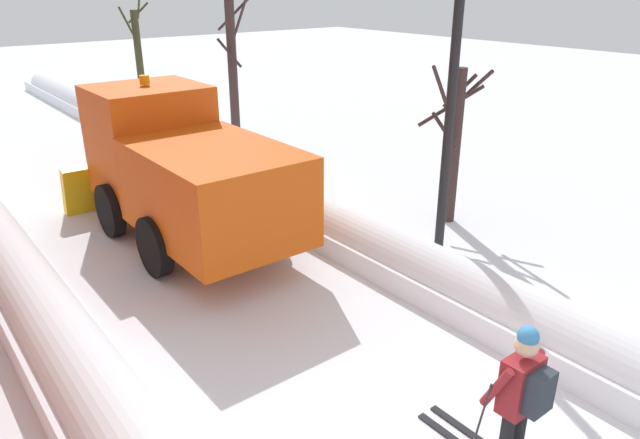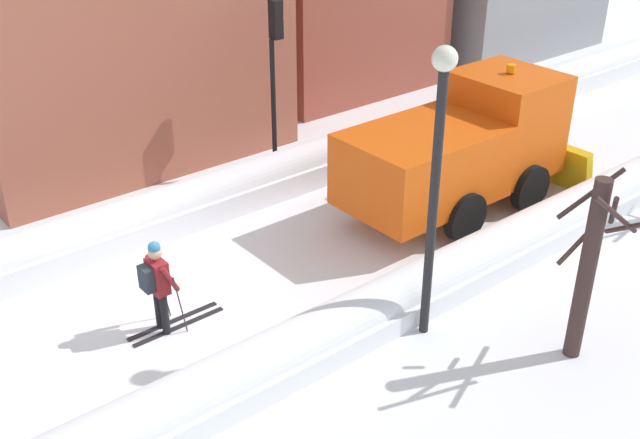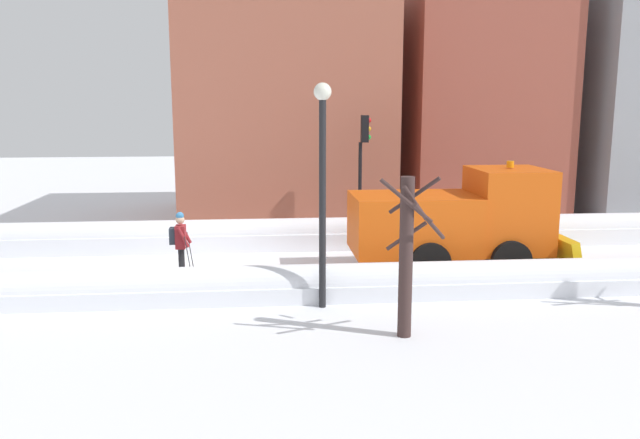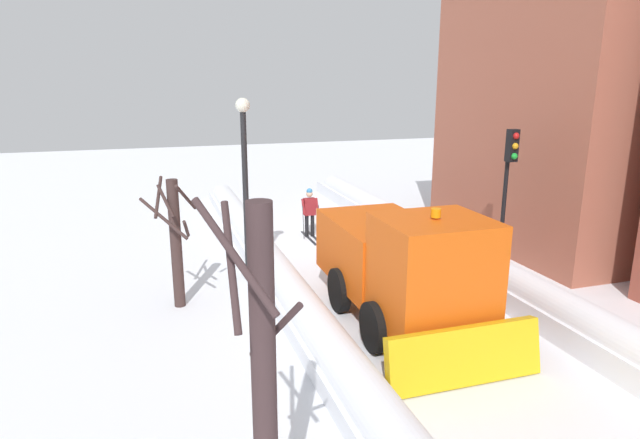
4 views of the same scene
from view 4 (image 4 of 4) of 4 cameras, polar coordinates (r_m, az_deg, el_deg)
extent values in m
plane|color=white|center=(11.51, 16.86, -15.41)|extent=(80.00, 80.00, 0.00)
cube|color=white|center=(13.03, 27.19, -11.44)|extent=(1.10, 36.00, 0.55)
cylinder|color=white|center=(12.92, 27.33, -10.34)|extent=(0.90, 34.20, 0.90)
cube|color=white|center=(10.26, 3.55, -17.43)|extent=(1.10, 36.00, 0.40)
cylinder|color=white|center=(10.15, 3.57, -16.47)|extent=(0.90, 34.20, 0.90)
cube|color=#9E5642|center=(21.47, 27.26, 9.61)|extent=(8.31, 7.99, 8.76)
cube|color=#DB510F|center=(13.90, 6.24, -3.27)|extent=(2.30, 3.40, 1.60)
cube|color=#DB510F|center=(11.51, 11.72, -5.48)|extent=(2.20, 2.00, 2.30)
cube|color=black|center=(10.57, 14.39, -4.54)|extent=(1.85, 0.06, 1.01)
cube|color=gold|center=(10.94, 14.92, -13.65)|extent=(3.20, 0.46, 1.13)
cylinder|color=orange|center=(11.15, 12.05, 0.67)|extent=(0.20, 0.20, 0.18)
cylinder|color=black|center=(12.76, 15.36, -9.48)|extent=(0.25, 1.10, 1.10)
cylinder|color=black|center=(11.74, 5.69, -11.18)|extent=(0.25, 1.10, 1.10)
cylinder|color=black|center=(14.50, 10.66, -6.24)|extent=(0.25, 1.10, 1.10)
cylinder|color=black|center=(13.61, 2.01, -7.39)|extent=(0.25, 1.10, 1.10)
cylinder|color=black|center=(19.99, -0.79, -0.62)|extent=(0.14, 0.14, 0.82)
cylinder|color=black|center=(19.93, -1.40, -0.67)|extent=(0.14, 0.14, 0.82)
cube|color=maroon|center=(19.78, -1.11, 1.37)|extent=(0.42, 0.26, 0.62)
cube|color=#262D38|center=(19.97, -1.28, 1.58)|extent=(0.32, 0.16, 0.44)
sphere|color=tan|center=(19.68, -1.11, 2.70)|extent=(0.24, 0.24, 0.24)
sphere|color=teal|center=(19.66, -1.11, 2.98)|extent=(0.22, 0.22, 0.22)
cylinder|color=maroon|center=(19.75, -0.30, 1.44)|extent=(0.09, 0.33, 0.56)
cylinder|color=maroon|center=(19.61, -1.75, 1.34)|extent=(0.09, 0.33, 0.56)
cube|color=black|center=(19.86, -0.58, -1.90)|extent=(0.09, 1.80, 0.03)
cube|color=black|center=(19.80, -1.19, -1.96)|extent=(0.09, 1.80, 0.03)
cylinder|color=#262628|center=(19.79, -0.08, -0.21)|extent=(0.02, 0.19, 1.19)
cylinder|color=#262628|center=(19.62, -1.75, -0.34)|extent=(0.02, 0.19, 1.19)
cylinder|color=black|center=(16.62, 18.60, 0.05)|extent=(0.12, 0.12, 3.39)
cube|color=black|center=(16.14, 19.50, 7.32)|extent=(0.28, 0.24, 0.90)
sphere|color=red|center=(16.01, 19.86, 8.25)|extent=(0.18, 0.18, 0.18)
sphere|color=gold|center=(16.03, 19.78, 7.26)|extent=(0.18, 0.18, 0.18)
sphere|color=green|center=(16.07, 19.69, 6.27)|extent=(0.18, 0.18, 0.18)
cylinder|color=black|center=(15.45, -7.78, 2.25)|extent=(0.16, 0.16, 4.76)
sphere|color=silver|center=(15.12, -8.12, 11.78)|extent=(0.40, 0.40, 0.40)
cylinder|color=#3A2927|center=(13.99, -14.86, -2.54)|extent=(0.28, 0.28, 3.28)
cylinder|color=#3A2927|center=(13.41, -16.09, 0.10)|extent=(1.08, 0.92, 0.94)
cylinder|color=#3A2927|center=(13.79, -16.59, 2.30)|extent=(0.30, 1.02, 0.89)
cylinder|color=#3A2927|center=(13.51, -13.89, 2.27)|extent=(0.57, 0.95, 0.85)
cylinder|color=#3A2927|center=(13.84, -13.84, -0.95)|extent=(0.22, 0.82, 0.65)
cylinder|color=#3A2927|center=(13.59, -15.89, 1.88)|extent=(0.38, 0.59, 0.76)
cylinder|color=#3C2B2C|center=(6.36, -5.84, -17.97)|extent=(0.28, 0.28, 4.44)
cylinder|color=#3C2B2C|center=(6.20, -4.71, -11.57)|extent=(0.53, 0.60, 0.86)
cylinder|color=#3C2B2C|center=(5.33, -8.99, -3.74)|extent=(0.71, 0.99, 1.04)
cylinder|color=#3C2B2C|center=(5.64, -9.31, -4.76)|extent=(0.12, 0.93, 1.19)
camera|label=1|loc=(23.24, 8.02, 12.55)|focal=32.61mm
camera|label=2|loc=(23.98, -31.16, 18.80)|focal=43.21mm
camera|label=3|loc=(20.11, -53.97, 6.00)|focal=36.08mm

